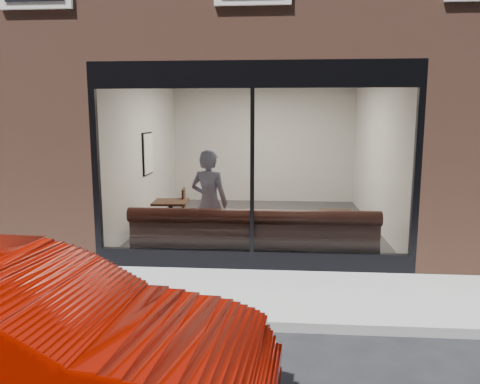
# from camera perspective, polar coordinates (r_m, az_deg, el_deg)

# --- Properties ---
(ground) EXTENTS (120.00, 120.00, 0.00)m
(ground) POSITION_cam_1_polar(r_m,az_deg,el_deg) (5.58, 0.28, -16.15)
(ground) COLOR black
(ground) RESTS_ON ground
(sidewalk_near) EXTENTS (40.00, 2.00, 0.01)m
(sidewalk_near) POSITION_cam_1_polar(r_m,az_deg,el_deg) (6.49, 0.94, -12.32)
(sidewalk_near) COLOR gray
(sidewalk_near) RESTS_ON ground
(kerb_near) EXTENTS (40.00, 0.10, 0.12)m
(kerb_near) POSITION_cam_1_polar(r_m,az_deg,el_deg) (5.51, 0.24, -15.81)
(kerb_near) COLOR gray
(kerb_near) RESTS_ON ground
(host_building_pier_left) EXTENTS (2.50, 12.00, 3.20)m
(host_building_pier_left) POSITION_cam_1_polar(r_m,az_deg,el_deg) (13.68, -13.09, 5.72)
(host_building_pier_left) COLOR brown
(host_building_pier_left) RESTS_ON ground
(host_building_pier_right) EXTENTS (2.50, 12.00, 3.20)m
(host_building_pier_right) POSITION_cam_1_polar(r_m,az_deg,el_deg) (13.48, 19.11, 5.40)
(host_building_pier_right) COLOR brown
(host_building_pier_right) RESTS_ON ground
(host_building_backfill) EXTENTS (5.00, 6.00, 3.20)m
(host_building_backfill) POSITION_cam_1_polar(r_m,az_deg,el_deg) (16.05, 3.20, 6.44)
(host_building_backfill) COLOR brown
(host_building_backfill) RESTS_ON ground
(cafe_floor) EXTENTS (6.00, 6.00, 0.00)m
(cafe_floor) POSITION_cam_1_polar(r_m,az_deg,el_deg) (10.31, 2.33, -4.04)
(cafe_floor) COLOR #2D2D30
(cafe_floor) RESTS_ON ground
(cafe_ceiling) EXTENTS (6.00, 6.00, 0.00)m
(cafe_ceiling) POSITION_cam_1_polar(r_m,az_deg,el_deg) (10.06, 2.46, 13.81)
(cafe_ceiling) COLOR white
(cafe_ceiling) RESTS_ON host_building_upper
(cafe_wall_back) EXTENTS (5.00, 0.00, 5.00)m
(cafe_wall_back) POSITION_cam_1_polar(r_m,az_deg,el_deg) (13.04, 2.89, 5.78)
(cafe_wall_back) COLOR silver
(cafe_wall_back) RESTS_ON ground
(cafe_wall_left) EXTENTS (0.00, 6.00, 6.00)m
(cafe_wall_left) POSITION_cam_1_polar(r_m,az_deg,el_deg) (10.45, -11.43, 4.74)
(cafe_wall_left) COLOR silver
(cafe_wall_left) RESTS_ON ground
(cafe_wall_right) EXTENTS (0.00, 6.00, 6.00)m
(cafe_wall_right) POSITION_cam_1_polar(r_m,az_deg,el_deg) (10.28, 16.45, 4.47)
(cafe_wall_right) COLOR silver
(cafe_wall_right) RESTS_ON ground
(storefront_kick) EXTENTS (5.00, 0.10, 0.30)m
(storefront_kick) POSITION_cam_1_polar(r_m,az_deg,el_deg) (7.43, 1.46, -8.31)
(storefront_kick) COLOR black
(storefront_kick) RESTS_ON ground
(storefront_header) EXTENTS (5.00, 0.10, 0.40)m
(storefront_header) POSITION_cam_1_polar(r_m,az_deg,el_deg) (7.11, 1.55, 14.16)
(storefront_header) COLOR black
(storefront_header) RESTS_ON host_building_upper
(storefront_mullion) EXTENTS (0.06, 0.10, 2.50)m
(storefront_mullion) POSITION_cam_1_polar(r_m,az_deg,el_deg) (7.13, 1.50, 2.47)
(storefront_mullion) COLOR black
(storefront_mullion) RESTS_ON storefront_kick
(storefront_glass) EXTENTS (4.80, 0.00, 4.80)m
(storefront_glass) POSITION_cam_1_polar(r_m,az_deg,el_deg) (7.10, 1.49, 2.45)
(storefront_glass) COLOR white
(storefront_glass) RESTS_ON storefront_kick
(banquette) EXTENTS (4.00, 0.55, 0.45)m
(banquette) POSITION_cam_1_polar(r_m,az_deg,el_deg) (7.79, 1.62, -6.89)
(banquette) COLOR #391A15
(banquette) RESTS_ON cafe_floor
(person) EXTENTS (0.77, 0.62, 1.84)m
(person) POSITION_cam_1_polar(r_m,az_deg,el_deg) (8.02, -3.78, -1.34)
(person) COLOR #8C99BB
(person) RESTS_ON cafe_floor
(cafe_table_left) EXTENTS (0.69, 0.69, 0.04)m
(cafe_table_left) POSITION_cam_1_polar(r_m,az_deg,el_deg) (9.16, -8.48, -1.23)
(cafe_table_left) COLOR black
(cafe_table_left) RESTS_ON cafe_floor
(cafe_table_right) EXTENTS (0.58, 0.58, 0.03)m
(cafe_table_right) POSITION_cam_1_polar(r_m,az_deg,el_deg) (8.26, 11.54, -2.47)
(cafe_table_right) COLOR black
(cafe_table_right) RESTS_ON cafe_floor
(cafe_chair_left) EXTENTS (0.44, 0.44, 0.04)m
(cafe_chair_left) POSITION_cam_1_polar(r_m,az_deg,el_deg) (9.62, -7.96, -3.76)
(cafe_chair_left) COLOR black
(cafe_chair_left) RESTS_ON cafe_floor
(wall_poster) EXTENTS (0.02, 0.65, 0.87)m
(wall_poster) POSITION_cam_1_polar(r_m,az_deg,el_deg) (10.51, -11.11, 4.62)
(wall_poster) COLOR white
(wall_poster) RESTS_ON cafe_wall_left
(parked_car) EXTENTS (4.15, 1.70, 1.34)m
(parked_car) POSITION_cam_1_polar(r_m,az_deg,el_deg) (4.14, -26.23, -16.39)
(parked_car) COLOR #9F0C01
(parked_car) RESTS_ON ground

